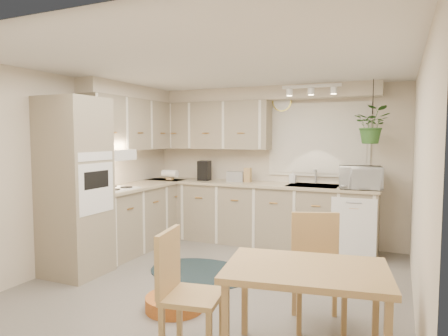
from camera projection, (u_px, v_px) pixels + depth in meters
The scene contains 35 objects.
floor at pixel (217, 284), 4.47m from camera, with size 4.20×4.20×0.00m, color slate.
ceiling at pixel (216, 66), 4.28m from camera, with size 4.20×4.20×0.00m, color silver.
wall_back at pixel (273, 165), 6.29m from camera, with size 4.00×0.04×2.40m, color beige.
wall_front at pixel (73, 208), 2.46m from camera, with size 4.00×0.04×2.40m, color beige.
wall_left at pixel (77, 171), 5.18m from camera, with size 0.04×4.20×2.40m, color beige.
wall_right at pixel (419, 186), 3.57m from camera, with size 0.04×4.20×2.40m, color beige.
base_cab_left at pixel (138, 217), 5.91m from camera, with size 0.60×1.85×0.90m, color gray.
base_cab_back at pixel (254, 214), 6.15m from camera, with size 3.60×0.60×0.90m, color gray.
counter_left at pixel (138, 186), 5.87m from camera, with size 0.64×1.89×0.04m, color tan.
counter_back at pixel (254, 184), 6.11m from camera, with size 3.64×0.64×0.04m, color tan.
oven_stack at pixel (75, 187), 4.72m from camera, with size 0.65×0.65×2.10m, color gray.
wall_oven_face at pixel (96, 188), 4.59m from camera, with size 0.02×0.56×0.58m, color white.
upper_cab_left at pixel (134, 125), 5.97m from camera, with size 0.35×2.00×0.75m, color gray.
upper_cab_back at pixel (211, 126), 6.48m from camera, with size 2.00×0.35×0.75m, color gray.
soffit_left at pixel (132, 93), 5.94m from camera, with size 0.30×2.00×0.20m, color beige.
soffit_back at pixel (258, 94), 6.15m from camera, with size 3.60×0.30×0.20m, color beige.
cooktop at pixel (112, 189), 5.34m from camera, with size 0.52×0.58×0.02m, color white.
range_hood at pixel (111, 155), 5.32m from camera, with size 0.40×0.60×0.14m, color white.
window_blinds at pixel (317, 140), 5.95m from camera, with size 1.40×0.02×1.00m, color white.
window_frame at pixel (318, 140), 5.96m from camera, with size 1.50×0.02×1.10m, color beige.
sink at pixel (313, 188), 5.76m from camera, with size 0.70×0.48×0.10m, color #9FA2A7.
dishwasher_front at pixel (353, 229), 5.27m from camera, with size 0.58×0.01×0.83m, color white.
track_light_bar at pixel (311, 86), 5.42m from camera, with size 0.80×0.04×0.04m, color white.
wall_clock at pixel (282, 102), 6.12m from camera, with size 0.30×0.30×0.03m, color #DDC64E.
dining_table at pixel (305, 316), 2.86m from camera, with size 1.14×0.76×0.72m, color tan.
chair_left at pixel (193, 293), 3.00m from camera, with size 0.44×0.44×0.94m, color tan.
chair_back at pixel (318, 271), 3.45m from camera, with size 0.45×0.45×0.96m, color tan.
braided_rug at pixel (201, 272), 4.83m from camera, with size 1.34×1.01×0.01m, color black.
pet_bed at pixel (175, 303), 3.80m from camera, with size 0.56×0.56×0.13m, color #C36427.
microwave at pixel (360, 175), 5.38m from camera, with size 0.55×0.31×0.37m, color white.
soap_bottle at pixel (293, 180), 6.02m from camera, with size 0.09×0.20×0.09m, color white.
hanging_plant at pixel (372, 129), 5.28m from camera, with size 0.45×0.50×0.39m, color #2F5D25.
coffee_maker at pixel (204, 171), 6.45m from camera, with size 0.18×0.22×0.32m, color black.
toaster at pixel (235, 177), 6.26m from camera, with size 0.26×0.15×0.16m, color #9FA2A7.
knife_block at pixel (248, 175), 6.20m from camera, with size 0.10×0.10×0.22m, color tan.
Camera 1 is at (1.83, -3.95, 1.64)m, focal length 32.00 mm.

